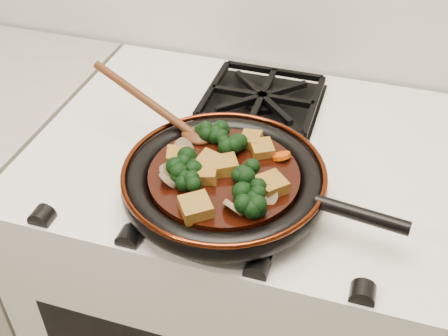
% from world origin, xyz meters
% --- Properties ---
extents(stove, '(0.76, 0.60, 0.90)m').
position_xyz_m(stove, '(0.00, 1.69, 0.45)').
color(stove, silver).
rests_on(stove, ground).
extents(burner_grate_front, '(0.23, 0.23, 0.03)m').
position_xyz_m(burner_grate_front, '(0.00, 1.55, 0.91)').
color(burner_grate_front, black).
rests_on(burner_grate_front, stove).
extents(burner_grate_back, '(0.23, 0.23, 0.03)m').
position_xyz_m(burner_grate_back, '(0.00, 1.83, 0.91)').
color(burner_grate_back, black).
rests_on(burner_grate_back, stove).
extents(skillet, '(0.45, 0.33, 0.05)m').
position_xyz_m(skillet, '(0.01, 1.54, 0.94)').
color(skillet, black).
rests_on(skillet, burner_grate_front).
extents(braising_sauce, '(0.24, 0.24, 0.02)m').
position_xyz_m(braising_sauce, '(0.01, 1.54, 0.95)').
color(braising_sauce, black).
rests_on(braising_sauce, skillet).
extents(tofu_cube_0, '(0.04, 0.04, 0.02)m').
position_xyz_m(tofu_cube_0, '(-0.07, 1.55, 0.97)').
color(tofu_cube_0, brown).
rests_on(tofu_cube_0, braising_sauce).
extents(tofu_cube_1, '(0.06, 0.05, 0.03)m').
position_xyz_m(tofu_cube_1, '(0.01, 1.55, 0.97)').
color(tofu_cube_1, brown).
rests_on(tofu_cube_1, braising_sauce).
extents(tofu_cube_2, '(0.05, 0.04, 0.03)m').
position_xyz_m(tofu_cube_2, '(-0.01, 1.52, 0.97)').
color(tofu_cube_2, brown).
rests_on(tofu_cube_2, braising_sauce).
extents(tofu_cube_3, '(0.06, 0.06, 0.02)m').
position_xyz_m(tofu_cube_3, '(0.09, 1.52, 0.97)').
color(tofu_cube_3, brown).
rests_on(tofu_cube_3, braising_sauce).
extents(tofu_cube_4, '(0.05, 0.05, 0.03)m').
position_xyz_m(tofu_cube_4, '(-0.01, 1.54, 0.97)').
color(tofu_cube_4, brown).
rests_on(tofu_cube_4, braising_sauce).
extents(tofu_cube_5, '(0.05, 0.05, 0.02)m').
position_xyz_m(tofu_cube_5, '(0.05, 1.61, 0.97)').
color(tofu_cube_5, brown).
rests_on(tofu_cube_5, braising_sauce).
extents(tofu_cube_6, '(0.06, 0.06, 0.03)m').
position_xyz_m(tofu_cube_6, '(-0.00, 1.44, 0.97)').
color(tofu_cube_6, brown).
rests_on(tofu_cube_6, braising_sauce).
extents(tofu_cube_7, '(0.04, 0.04, 0.02)m').
position_xyz_m(tofu_cube_7, '(0.03, 1.63, 0.97)').
color(tofu_cube_7, brown).
rests_on(tofu_cube_7, braising_sauce).
extents(broccoli_floret_0, '(0.08, 0.08, 0.06)m').
position_xyz_m(broccoli_floret_0, '(-0.03, 1.49, 0.97)').
color(broccoli_floret_0, black).
rests_on(broccoli_floret_0, braising_sauce).
extents(broccoli_floret_1, '(0.08, 0.08, 0.06)m').
position_xyz_m(broccoli_floret_1, '(0.01, 1.59, 0.97)').
color(broccoli_floret_1, black).
rests_on(broccoli_floret_1, braising_sauce).
extents(broccoli_floret_2, '(0.09, 0.09, 0.07)m').
position_xyz_m(broccoli_floret_2, '(-0.04, 1.62, 0.97)').
color(broccoli_floret_2, black).
rests_on(broccoli_floret_2, braising_sauce).
extents(broccoli_floret_3, '(0.08, 0.07, 0.07)m').
position_xyz_m(broccoli_floret_3, '(0.04, 1.53, 0.97)').
color(broccoli_floret_3, black).
rests_on(broccoli_floret_3, braising_sauce).
extents(broccoli_floret_4, '(0.08, 0.08, 0.06)m').
position_xyz_m(broccoli_floret_4, '(-0.01, 1.62, 0.97)').
color(broccoli_floret_4, black).
rests_on(broccoli_floret_4, braising_sauce).
extents(broccoli_floret_5, '(0.08, 0.09, 0.07)m').
position_xyz_m(broccoli_floret_5, '(-0.06, 1.50, 0.97)').
color(broccoli_floret_5, black).
rests_on(broccoli_floret_5, braising_sauce).
extents(broccoli_floret_6, '(0.08, 0.08, 0.05)m').
position_xyz_m(broccoli_floret_6, '(-0.04, 1.53, 0.97)').
color(broccoli_floret_6, black).
rests_on(broccoli_floret_6, braising_sauce).
extents(broccoli_floret_7, '(0.09, 0.08, 0.07)m').
position_xyz_m(broccoli_floret_7, '(0.07, 1.47, 0.97)').
color(broccoli_floret_7, black).
rests_on(broccoli_floret_7, braising_sauce).
extents(broccoli_floret_8, '(0.09, 0.08, 0.07)m').
position_xyz_m(broccoli_floret_8, '(0.07, 1.50, 0.97)').
color(broccoli_floret_8, black).
rests_on(broccoli_floret_8, braising_sauce).
extents(carrot_coin_0, '(0.03, 0.03, 0.02)m').
position_xyz_m(carrot_coin_0, '(0.09, 1.60, 0.96)').
color(carrot_coin_0, '#C64105').
rests_on(carrot_coin_0, braising_sauce).
extents(carrot_coin_1, '(0.03, 0.03, 0.02)m').
position_xyz_m(carrot_coin_1, '(0.02, 1.55, 0.96)').
color(carrot_coin_1, '#C64105').
rests_on(carrot_coin_1, braising_sauce).
extents(carrot_coin_2, '(0.03, 0.03, 0.02)m').
position_xyz_m(carrot_coin_2, '(-0.06, 1.55, 0.96)').
color(carrot_coin_2, '#C64105').
rests_on(carrot_coin_2, braising_sauce).
extents(carrot_coin_3, '(0.03, 0.03, 0.02)m').
position_xyz_m(carrot_coin_3, '(0.06, 1.61, 0.96)').
color(carrot_coin_3, '#C64105').
rests_on(carrot_coin_3, braising_sauce).
extents(mushroom_slice_0, '(0.04, 0.04, 0.03)m').
position_xyz_m(mushroom_slice_0, '(0.09, 1.50, 0.97)').
color(mushroom_slice_0, brown).
rests_on(mushroom_slice_0, braising_sauce).
extents(mushroom_slice_1, '(0.05, 0.05, 0.03)m').
position_xyz_m(mushroom_slice_1, '(-0.06, 1.49, 0.97)').
color(mushroom_slice_1, brown).
rests_on(mushroom_slice_1, braising_sauce).
extents(mushroom_slice_2, '(0.04, 0.04, 0.03)m').
position_xyz_m(mushroom_slice_2, '(-0.07, 1.50, 0.97)').
color(mushroom_slice_2, brown).
rests_on(mushroom_slice_2, braising_sauce).
extents(mushroom_slice_3, '(0.04, 0.04, 0.03)m').
position_xyz_m(mushroom_slice_3, '(0.05, 1.46, 0.97)').
color(mushroom_slice_3, brown).
rests_on(mushroom_slice_3, braising_sauce).
extents(mushroom_slice_4, '(0.03, 0.04, 0.03)m').
position_xyz_m(mushroom_slice_4, '(-0.07, 1.57, 0.97)').
color(mushroom_slice_4, brown).
rests_on(mushroom_slice_4, braising_sauce).
extents(wooden_spoon, '(0.15, 0.08, 0.24)m').
position_xyz_m(wooden_spoon, '(-0.12, 1.63, 0.98)').
color(wooden_spoon, '#49230F').
rests_on(wooden_spoon, braising_sauce).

